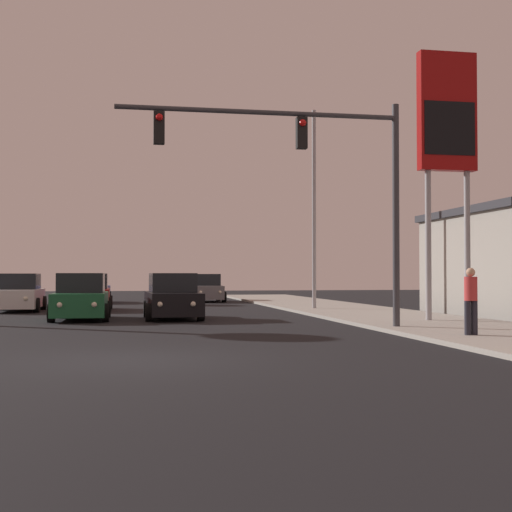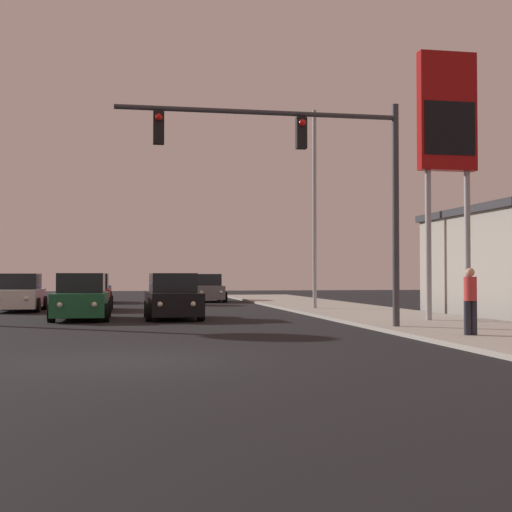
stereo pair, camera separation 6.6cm
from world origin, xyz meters
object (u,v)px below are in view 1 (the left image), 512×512
object	(u,v)px
street_lamp	(311,198)
gas_station_sign	(447,126)
car_red	(89,294)
car_black	(173,298)
car_grey	(206,289)
car_green	(81,299)
car_blue	(93,290)
car_white	(19,294)
pedestrian_on_sidewalk	(471,298)
traffic_light_mast	(317,165)

from	to	relation	value
street_lamp	gas_station_sign	distance (m)	9.35
car_red	gas_station_sign	bearing A→B (deg)	137.09
car_black	street_lamp	size ratio (longest dim) A/B	0.48
car_black	gas_station_sign	distance (m)	11.40
car_grey	car_green	distance (m)	17.86
car_blue	car_green	bearing A→B (deg)	93.27
car_grey	street_lamp	bearing A→B (deg)	108.28
car_grey	car_white	size ratio (longest dim) A/B	1.01
car_black	car_grey	distance (m)	17.04
car_blue	street_lamp	distance (m)	15.99
car_white	car_grey	bearing A→B (deg)	-133.57
car_blue	gas_station_sign	bearing A→B (deg)	123.61
car_black	car_red	distance (m)	7.91
car_blue	gas_station_sign	size ratio (longest dim) A/B	0.48
car_green	car_red	size ratio (longest dim) A/B	1.00
car_white	pedestrian_on_sidewalk	world-z (taller)	pedestrian_on_sidewalk
traffic_light_mast	pedestrian_on_sidewalk	size ratio (longest dim) A/B	4.91
car_red	pedestrian_on_sidewalk	bearing A→B (deg)	120.16
car_blue	street_lamp	bearing A→B (deg)	133.48
street_lamp	gas_station_sign	size ratio (longest dim) A/B	1.00
car_green	car_grey	bearing A→B (deg)	-110.49
pedestrian_on_sidewalk	car_red	bearing A→B (deg)	120.78
pedestrian_on_sidewalk	car_grey	bearing A→B (deg)	97.85
car_green	traffic_light_mast	world-z (taller)	traffic_light_mast
car_black	traffic_light_mast	xyz separation A→B (m)	(3.68, -6.60, 4.01)
traffic_light_mast	car_blue	bearing A→B (deg)	107.55
car_blue	gas_station_sign	world-z (taller)	gas_station_sign
traffic_light_mast	pedestrian_on_sidewalk	bearing A→B (deg)	-46.06
pedestrian_on_sidewalk	car_black	bearing A→B (deg)	124.63
traffic_light_mast	car_grey	bearing A→B (deg)	91.41
car_red	car_blue	world-z (taller)	same
car_blue	street_lamp	size ratio (longest dim) A/B	0.48
car_black	car_blue	xyz separation A→B (m)	(-3.61, 16.47, 0.00)
pedestrian_on_sidewalk	car_blue	bearing A→B (deg)	111.56
street_lamp	gas_station_sign	xyz separation A→B (m)	(2.37, -8.92, 1.50)
car_red	car_blue	bearing A→B (deg)	-88.95
car_red	street_lamp	size ratio (longest dim) A/B	0.48
car_green	pedestrian_on_sidewalk	bearing A→B (deg)	135.92
car_grey	gas_station_sign	bearing A→B (deg)	107.69
car_blue	car_grey	bearing A→B (deg)	-175.47
car_green	gas_station_sign	xyz separation A→B (m)	(12.21, -4.07, 5.86)
car_grey	street_lamp	distance (m)	13.07
car_green	car_red	bearing A→B (deg)	-89.02
street_lamp	pedestrian_on_sidewalk	size ratio (longest dim) A/B	5.39
car_grey	car_blue	distance (m)	6.73
car_white	traffic_light_mast	distance (m)	17.20
pedestrian_on_sidewalk	gas_station_sign	bearing A→B (deg)	69.55
car_white	street_lamp	size ratio (longest dim) A/B	0.48
car_green	car_white	xyz separation A→B (m)	(-3.08, 6.69, 0.00)
car_green	gas_station_sign	world-z (taller)	gas_station_sign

